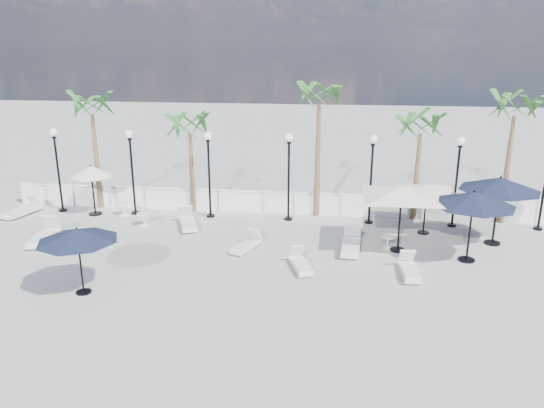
# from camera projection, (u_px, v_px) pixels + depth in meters

# --- Properties ---
(ground) EXTENTS (100.00, 100.00, 0.00)m
(ground) POSITION_uv_depth(u_px,v_px,m) (270.00, 284.00, 17.22)
(ground) COLOR #989893
(ground) RESTS_ON ground
(balustrade) EXTENTS (26.00, 0.30, 1.01)m
(balustrade) POSITION_uv_depth(u_px,v_px,m) (290.00, 203.00, 24.19)
(balustrade) COLOR silver
(balustrade) RESTS_ON ground
(lamppost_0) EXTENTS (0.36, 0.36, 3.84)m
(lamppost_0) POSITION_uv_depth(u_px,v_px,m) (57.00, 158.00, 23.84)
(lamppost_0) COLOR black
(lamppost_0) RESTS_ON ground
(lamppost_1) EXTENTS (0.36, 0.36, 3.84)m
(lamppost_1) POSITION_uv_depth(u_px,v_px,m) (131.00, 160.00, 23.44)
(lamppost_1) COLOR black
(lamppost_1) RESTS_ON ground
(lamppost_2) EXTENTS (0.36, 0.36, 3.84)m
(lamppost_2) POSITION_uv_depth(u_px,v_px,m) (209.00, 162.00, 23.04)
(lamppost_2) COLOR black
(lamppost_2) RESTS_ON ground
(lamppost_3) EXTENTS (0.36, 0.36, 3.84)m
(lamppost_3) POSITION_uv_depth(u_px,v_px,m) (289.00, 165.00, 22.64)
(lamppost_3) COLOR black
(lamppost_3) RESTS_ON ground
(lamppost_4) EXTENTS (0.36, 0.36, 3.84)m
(lamppost_4) POSITION_uv_depth(u_px,v_px,m) (372.00, 167.00, 22.24)
(lamppost_4) COLOR black
(lamppost_4) RESTS_ON ground
(lamppost_5) EXTENTS (0.36, 0.36, 3.84)m
(lamppost_5) POSITION_uv_depth(u_px,v_px,m) (458.00, 169.00, 21.84)
(lamppost_5) COLOR black
(lamppost_5) RESTS_ON ground
(palm_0) EXTENTS (2.60, 2.60, 5.50)m
(palm_0) POSITION_uv_depth(u_px,v_px,m) (92.00, 111.00, 23.82)
(palm_0) COLOR brown
(palm_0) RESTS_ON ground
(palm_1) EXTENTS (2.60, 2.60, 4.70)m
(palm_1) POSITION_uv_depth(u_px,v_px,m) (190.00, 130.00, 23.54)
(palm_1) COLOR brown
(palm_1) RESTS_ON ground
(palm_2) EXTENTS (2.60, 2.60, 6.10)m
(palm_2) POSITION_uv_depth(u_px,v_px,m) (319.00, 101.00, 22.48)
(palm_2) COLOR brown
(palm_2) RESTS_ON ground
(palm_3) EXTENTS (2.60, 2.60, 4.90)m
(palm_3) POSITION_uv_depth(u_px,v_px,m) (421.00, 130.00, 22.34)
(palm_3) COLOR brown
(palm_3) RESTS_ON ground
(palm_4) EXTENTS (2.60, 2.60, 5.70)m
(palm_4) POSITION_uv_depth(u_px,v_px,m) (515.00, 113.00, 21.68)
(palm_4) COLOR brown
(palm_4) RESTS_ON ground
(lounger_0) EXTENTS (1.03, 2.18, 0.79)m
(lounger_0) POSITION_uv_depth(u_px,v_px,m) (44.00, 236.00, 20.75)
(lounger_0) COLOR silver
(lounger_0) RESTS_ON ground
(lounger_1) EXTENTS (1.09, 2.02, 0.72)m
(lounger_1) POSITION_uv_depth(u_px,v_px,m) (22.00, 210.00, 23.90)
(lounger_1) COLOR silver
(lounger_1) RESTS_ON ground
(lounger_2) EXTENTS (1.25, 1.97, 0.71)m
(lounger_2) POSITION_uv_depth(u_px,v_px,m) (188.00, 222.00, 22.37)
(lounger_2) COLOR silver
(lounger_2) RESTS_ON ground
(lounger_3) EXTENTS (0.81, 2.09, 0.77)m
(lounger_3) POSITION_uv_depth(u_px,v_px,m) (351.00, 245.00, 19.86)
(lounger_3) COLOR silver
(lounger_3) RESTS_ON ground
(lounger_4) EXTENTS (1.00, 1.72, 0.61)m
(lounger_4) POSITION_uv_depth(u_px,v_px,m) (301.00, 264.00, 18.29)
(lounger_4) COLOR silver
(lounger_4) RESTS_ON ground
(lounger_5) EXTENTS (1.08, 1.69, 0.61)m
(lounger_5) POSITION_uv_depth(u_px,v_px,m) (246.00, 245.00, 19.98)
(lounger_5) COLOR silver
(lounger_5) RESTS_ON ground
(lounger_6) EXTENTS (0.62, 1.72, 0.64)m
(lounger_6) POSITION_uv_depth(u_px,v_px,m) (410.00, 270.00, 17.80)
(lounger_6) COLOR silver
(lounger_6) RESTS_ON ground
(side_table_0) EXTENTS (0.59, 0.59, 0.58)m
(side_table_0) POSITION_uv_depth(u_px,v_px,m) (124.00, 208.00, 23.84)
(side_table_0) COLOR silver
(side_table_0) RESTS_ON ground
(side_table_1) EXTENTS (0.57, 0.57, 0.56)m
(side_table_1) POSITION_uv_depth(u_px,v_px,m) (144.00, 218.00, 22.53)
(side_table_1) COLOR silver
(side_table_1) RESTS_ON ground
(side_table_2) EXTENTS (0.51, 0.51, 0.49)m
(side_table_2) POSITION_uv_depth(u_px,v_px,m) (388.00, 241.00, 20.06)
(side_table_2) COLOR silver
(side_table_2) RESTS_ON ground
(parasol_navy_left) EXTENTS (2.48, 2.48, 2.19)m
(parasol_navy_left) POSITION_uv_depth(u_px,v_px,m) (77.00, 235.00, 16.08)
(parasol_navy_left) COLOR black
(parasol_navy_left) RESTS_ON ground
(parasol_navy_mid) EXTENTS (2.94, 2.94, 2.63)m
(parasol_navy_mid) POSITION_uv_depth(u_px,v_px,m) (473.00, 199.00, 18.38)
(parasol_navy_mid) COLOR black
(parasol_navy_mid) RESTS_ON ground
(parasol_navy_right) EXTENTS (3.04, 3.04, 2.73)m
(parasol_navy_right) POSITION_uv_depth(u_px,v_px,m) (500.00, 184.00, 19.93)
(parasol_navy_right) COLOR black
(parasol_navy_right) RESTS_ON ground
(parasol_cream_sq_a) EXTENTS (5.50, 5.50, 2.70)m
(parasol_cream_sq_a) POSITION_uv_depth(u_px,v_px,m) (402.00, 187.00, 19.22)
(parasol_cream_sq_a) COLOR black
(parasol_cream_sq_a) RESTS_ON ground
(parasol_cream_sq_b) EXTENTS (4.44, 4.44, 2.23)m
(parasol_cream_sq_b) POSITION_uv_depth(u_px,v_px,m) (427.00, 185.00, 21.16)
(parasol_cream_sq_b) COLOR black
(parasol_cream_sq_b) RESTS_ON ground
(parasol_cream_small) EXTENTS (1.89, 1.89, 2.32)m
(parasol_cream_small) POSITION_uv_depth(u_px,v_px,m) (91.00, 172.00, 23.51)
(parasol_cream_small) COLOR black
(parasol_cream_small) RESTS_ON ground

